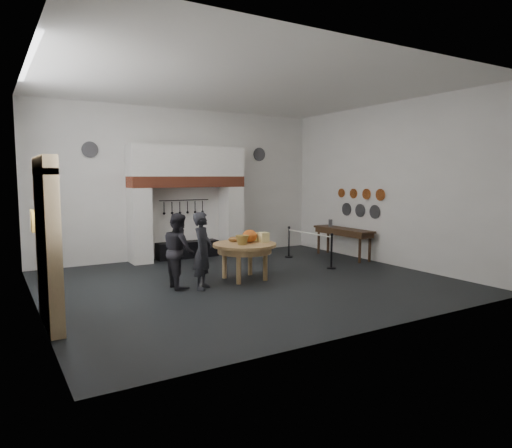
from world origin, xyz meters
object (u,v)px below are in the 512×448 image
work_table (245,245)px  visitor_far (179,250)px  barrier_post_near (332,252)px  barrier_post_far (289,243)px  iron_range (188,250)px  visitor_near (203,251)px  side_table (343,229)px

work_table → visitor_far: (-1.65, 0.05, -0.00)m
barrier_post_near → barrier_post_far: (0.00, 2.00, 0.00)m
iron_range → visitor_near: 4.03m
barrier_post_far → visitor_near: bearing=-149.6°
iron_range → visitor_far: size_ratio=1.13×
work_table → visitor_near: size_ratio=0.89×
visitor_near → barrier_post_near: (3.89, 0.28, -0.40)m
iron_range → work_table: 3.50m
side_table → barrier_post_far: same height
visitor_near → side_table: bearing=-33.4°
work_table → barrier_post_near: size_ratio=1.69×
work_table → side_table: size_ratio=0.69×
visitor_near → side_table: size_ratio=0.78×
side_table → barrier_post_near: bearing=-141.1°
work_table → side_table: bearing=14.7°
visitor_far → side_table: (5.69, 1.01, 0.03)m
iron_range → visitor_far: (-1.59, -3.40, 0.59)m
iron_range → side_table: 4.79m
work_table → barrier_post_near: barrier_post_near is taller
iron_range → barrier_post_near: (2.70, -3.52, 0.20)m
visitor_far → iron_range: bearing=-23.8°
visitor_near → work_table: bearing=-32.6°
work_table → visitor_far: bearing=178.3°
barrier_post_near → barrier_post_far: bearing=90.0°
visitor_near → barrier_post_near: visitor_near is taller
visitor_near → barrier_post_far: bearing=-17.9°
side_table → barrier_post_far: 1.70m
visitor_far → barrier_post_near: (4.29, -0.12, -0.39)m
iron_range → work_table: (0.06, -3.45, 0.59)m
side_table → visitor_far: bearing=-169.9°
visitor_far → barrier_post_near: bearing=-90.4°
iron_range → side_table: size_ratio=0.86×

